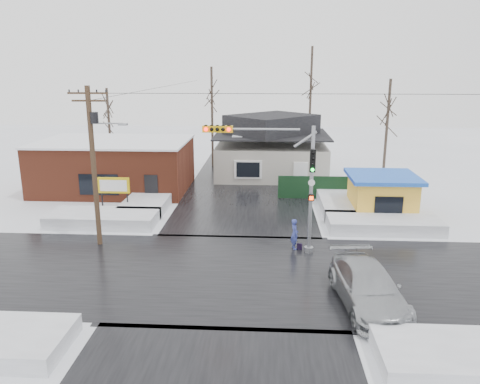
# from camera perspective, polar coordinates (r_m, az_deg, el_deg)

# --- Properties ---
(ground) EXTENTS (120.00, 120.00, 0.00)m
(ground) POSITION_cam_1_polar(r_m,az_deg,el_deg) (23.66, -0.87, -9.86)
(ground) COLOR white
(ground) RESTS_ON ground
(road_ns) EXTENTS (10.00, 120.00, 0.02)m
(road_ns) POSITION_cam_1_polar(r_m,az_deg,el_deg) (23.66, -0.87, -9.84)
(road_ns) COLOR black
(road_ns) RESTS_ON ground
(road_ew) EXTENTS (120.00, 10.00, 0.02)m
(road_ew) POSITION_cam_1_polar(r_m,az_deg,el_deg) (23.66, -0.87, -9.84)
(road_ew) COLOR black
(road_ew) RESTS_ON ground
(snowbank_nw) EXTENTS (7.00, 3.00, 0.80)m
(snowbank_nw) POSITION_cam_1_polar(r_m,az_deg,el_deg) (31.79, -16.33, -3.11)
(snowbank_nw) COLOR white
(snowbank_nw) RESTS_ON ground
(snowbank_ne) EXTENTS (7.00, 3.00, 0.80)m
(snowbank_ne) POSITION_cam_1_polar(r_m,az_deg,el_deg) (30.87, 17.07, -3.71)
(snowbank_ne) COLOR white
(snowbank_ne) RESTS_ON ground
(snowbank_se) EXTENTS (7.00, 3.00, 0.70)m
(snowbank_se) POSITION_cam_1_polar(r_m,az_deg,el_deg) (18.82, 27.25, -17.49)
(snowbank_se) COLOR white
(snowbank_se) RESTS_ON ground
(snowbank_nside_w) EXTENTS (3.00, 8.00, 0.80)m
(snowbank_nside_w) POSITION_cam_1_polar(r_m,az_deg,el_deg) (35.80, -10.69, -0.74)
(snowbank_nside_w) COLOR white
(snowbank_nside_w) RESTS_ON ground
(snowbank_nside_e) EXTENTS (3.00, 8.00, 0.80)m
(snowbank_nside_e) POSITION_cam_1_polar(r_m,az_deg,el_deg) (35.16, 12.05, -1.10)
(snowbank_nside_e) COLOR white
(snowbank_nside_e) RESTS_ON ground
(traffic_signal) EXTENTS (6.05, 0.68, 7.00)m
(traffic_signal) POSITION_cam_1_polar(r_m,az_deg,el_deg) (24.98, 5.17, 2.43)
(traffic_signal) COLOR gray
(traffic_signal) RESTS_ON ground
(utility_pole) EXTENTS (3.15, 0.44, 9.00)m
(utility_pole) POSITION_cam_1_polar(r_m,az_deg,el_deg) (27.11, -17.35, 4.04)
(utility_pole) COLOR #382619
(utility_pole) RESTS_ON ground
(brick_building) EXTENTS (12.20, 8.20, 4.12)m
(brick_building) POSITION_cam_1_polar(r_m,az_deg,el_deg) (40.25, -14.99, 3.20)
(brick_building) COLOR brown
(brick_building) RESTS_ON ground
(marquee_sign) EXTENTS (2.20, 0.21, 2.55)m
(marquee_sign) POSITION_cam_1_polar(r_m,az_deg,el_deg) (33.65, -15.13, 0.66)
(marquee_sign) COLOR black
(marquee_sign) RESTS_ON ground
(house) EXTENTS (10.40, 8.40, 5.76)m
(house) POSITION_cam_1_polar(r_m,az_deg,el_deg) (44.02, 3.84, 5.38)
(house) COLOR #BAB3A7
(house) RESTS_ON ground
(kiosk) EXTENTS (4.60, 4.60, 2.88)m
(kiosk) POSITION_cam_1_polar(r_m,az_deg,el_deg) (33.48, 16.87, -0.35)
(kiosk) COLOR yellow
(kiosk) RESTS_ON ground
(fence) EXTENTS (8.00, 0.12, 1.80)m
(fence) POSITION_cam_1_polar(r_m,az_deg,el_deg) (36.87, 10.87, 0.51)
(fence) COLOR black
(fence) RESTS_ON ground
(tree_far_left) EXTENTS (3.00, 3.00, 10.00)m
(tree_far_left) POSITION_cam_1_polar(r_m,az_deg,el_deg) (47.78, -3.47, 12.57)
(tree_far_left) COLOR #332821
(tree_far_left) RESTS_ON ground
(tree_far_mid) EXTENTS (3.00, 3.00, 12.00)m
(tree_far_mid) POSITION_cam_1_polar(r_m,az_deg,el_deg) (49.61, 8.71, 14.36)
(tree_far_mid) COLOR #332821
(tree_far_mid) RESTS_ON ground
(tree_far_right) EXTENTS (3.00, 3.00, 9.00)m
(tree_far_right) POSITION_cam_1_polar(r_m,az_deg,el_deg) (42.79, 17.71, 10.56)
(tree_far_right) COLOR #332821
(tree_far_right) RESTS_ON ground
(tree_far_west) EXTENTS (3.00, 3.00, 8.00)m
(tree_far_west) POSITION_cam_1_polar(r_m,az_deg,el_deg) (48.15, -15.82, 10.17)
(tree_far_west) COLOR #332821
(tree_far_west) RESTS_ON ground
(pedestrian) EXTENTS (0.57, 0.73, 1.75)m
(pedestrian) POSITION_cam_1_polar(r_m,az_deg,el_deg) (26.48, 6.66, -5.15)
(pedestrian) COLOR #3A46A3
(pedestrian) RESTS_ON ground
(car) EXTENTS (3.04, 6.14, 1.71)m
(car) POSITION_cam_1_polar(r_m,az_deg,el_deg) (21.06, 15.31, -11.15)
(car) COLOR #A4A8AB
(car) RESTS_ON ground
(shopping_bag) EXTENTS (0.30, 0.19, 0.35)m
(shopping_bag) POSITION_cam_1_polar(r_m,az_deg,el_deg) (26.65, 7.27, -6.64)
(shopping_bag) COLOR black
(shopping_bag) RESTS_ON ground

